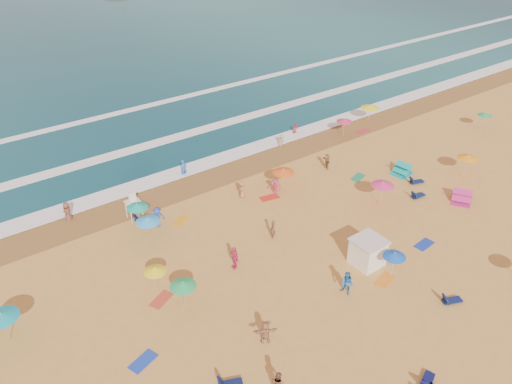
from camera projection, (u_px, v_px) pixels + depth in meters
ground at (271, 256)px, 37.22m from camera, size 220.00×220.00×0.00m
ocean at (4, 27)px, 94.96m from camera, size 220.00×140.00×0.18m
wet_sand at (189, 185)px, 45.81m from camera, size 220.00×220.00×0.00m
surf_foam at (147, 149)px, 51.82m from camera, size 200.00×18.70×0.05m
cabana at (368, 253)px, 35.96m from camera, size 2.00×2.00×2.00m
cabana_roof at (369, 241)px, 35.39m from camera, size 2.20×2.20×0.12m
bicycle at (388, 251)px, 37.00m from camera, size 0.90×1.66×0.83m
lifeguard_stand at (134, 208)px, 40.81m from camera, size 1.20×1.20×2.10m
beach_umbrellas at (299, 224)px, 37.10m from camera, size 51.96×29.44×0.81m
loungers at (322, 293)px, 33.61m from camera, size 41.83×25.15×0.34m
towels at (263, 257)px, 37.09m from camera, size 48.97×20.37×0.03m
popup_tents at (431, 181)px, 45.27m from camera, size 2.76×8.41×1.20m
beachgoers at (238, 221)px, 39.68m from camera, size 38.96×25.53×2.08m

